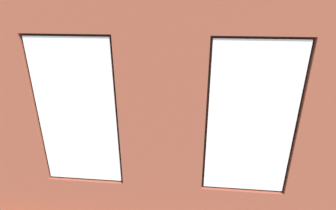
{
  "coord_description": "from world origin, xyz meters",
  "views": [
    {
      "loc": [
        -0.37,
        5.55,
        3.13
      ],
      "look_at": [
        0.13,
        0.4,
        1.0
      ],
      "focal_mm": 28.0,
      "sensor_mm": 36.0,
      "label": 1
    }
  ],
  "objects_px": {
    "candle_jar": "(173,120)",
    "remote_silver": "(149,121)",
    "potted_plant_corner_near_left": "(267,94)",
    "tv_flatscreen": "(65,94)",
    "potted_plant_corner_far_left": "(335,170)",
    "table_plant_small": "(156,119)",
    "media_console": "(69,117)",
    "remote_gray": "(160,126)",
    "potted_plant_mid_room_small": "(200,118)",
    "potted_plant_foreground_right": "(100,86)",
    "potted_plant_between_couches": "(262,171)",
    "coffee_table": "(156,125)",
    "couch_left": "(286,138)",
    "papasan_chair": "(148,95)",
    "cup_ceramic": "(136,123)",
    "couch_by_window": "(178,177)",
    "potted_plant_near_tv": "(70,122)"
  },
  "relations": [
    {
      "from": "coffee_table",
      "to": "couch_left",
      "type": "bearing_deg",
      "value": 174.49
    },
    {
      "from": "remote_silver",
      "to": "potted_plant_corner_near_left",
      "type": "xyz_separation_m",
      "value": [
        -3.21,
        -2.01,
        0.07
      ]
    },
    {
      "from": "potted_plant_between_couches",
      "to": "potted_plant_corner_near_left",
      "type": "bearing_deg",
      "value": -104.93
    },
    {
      "from": "couch_by_window",
      "to": "potted_plant_near_tv",
      "type": "distance_m",
      "value": 2.71
    },
    {
      "from": "couch_by_window",
      "to": "remote_silver",
      "type": "distance_m",
      "value": 2.08
    },
    {
      "from": "media_console",
      "to": "coffee_table",
      "type": "bearing_deg",
      "value": 170.01
    },
    {
      "from": "couch_left",
      "to": "papasan_chair",
      "type": "bearing_deg",
      "value": -117.7
    },
    {
      "from": "potted_plant_mid_room_small",
      "to": "remote_gray",
      "type": "bearing_deg",
      "value": 43.12
    },
    {
      "from": "coffee_table",
      "to": "papasan_chair",
      "type": "bearing_deg",
      "value": -74.34
    },
    {
      "from": "couch_by_window",
      "to": "remote_silver",
      "type": "xyz_separation_m",
      "value": [
        0.81,
        -1.91,
        0.09
      ]
    },
    {
      "from": "coffee_table",
      "to": "remote_silver",
      "type": "relative_size",
      "value": 8.56
    },
    {
      "from": "remote_gray",
      "to": "tv_flatscreen",
      "type": "relative_size",
      "value": 0.17
    },
    {
      "from": "table_plant_small",
      "to": "potted_plant_corner_far_left",
      "type": "height_order",
      "value": "potted_plant_corner_far_left"
    },
    {
      "from": "coffee_table",
      "to": "remote_silver",
      "type": "distance_m",
      "value": 0.22
    },
    {
      "from": "potted_plant_mid_room_small",
      "to": "potted_plant_between_couches",
      "type": "relative_size",
      "value": 0.32
    },
    {
      "from": "couch_left",
      "to": "potted_plant_near_tv",
      "type": "bearing_deg",
      "value": -82.22
    },
    {
      "from": "remote_silver",
      "to": "potted_plant_corner_near_left",
      "type": "relative_size",
      "value": 0.15
    },
    {
      "from": "potted_plant_mid_room_small",
      "to": "potted_plant_between_couches",
      "type": "bearing_deg",
      "value": 110.59
    },
    {
      "from": "remote_silver",
      "to": "potted_plant_foreground_right",
      "type": "relative_size",
      "value": 0.19
    },
    {
      "from": "couch_by_window",
      "to": "potted_plant_between_couches",
      "type": "relative_size",
      "value": 1.44
    },
    {
      "from": "remote_silver",
      "to": "media_console",
      "type": "bearing_deg",
      "value": 32.29
    },
    {
      "from": "remote_gray",
      "to": "potted_plant_near_tv",
      "type": "distance_m",
      "value": 1.95
    },
    {
      "from": "candle_jar",
      "to": "potted_plant_corner_far_left",
      "type": "bearing_deg",
      "value": 141.9
    },
    {
      "from": "cup_ceramic",
      "to": "candle_jar",
      "type": "bearing_deg",
      "value": -162.0
    },
    {
      "from": "couch_left",
      "to": "potted_plant_corner_near_left",
      "type": "relative_size",
      "value": 1.64
    },
    {
      "from": "remote_gray",
      "to": "papasan_chair",
      "type": "relative_size",
      "value": 0.16
    },
    {
      "from": "coffee_table",
      "to": "cup_ceramic",
      "type": "xyz_separation_m",
      "value": [
        0.44,
        0.13,
        0.1
      ]
    },
    {
      "from": "couch_left",
      "to": "potted_plant_corner_near_left",
      "type": "bearing_deg",
      "value": -179.98
    },
    {
      "from": "couch_by_window",
      "to": "media_console",
      "type": "xyz_separation_m",
      "value": [
        2.96,
        -2.21,
        -0.05
      ]
    },
    {
      "from": "potted_plant_near_tv",
      "to": "potted_plant_corner_far_left",
      "type": "bearing_deg",
      "value": 164.73
    },
    {
      "from": "tv_flatscreen",
      "to": "potted_plant_mid_room_small",
      "type": "bearing_deg",
      "value": -174.23
    },
    {
      "from": "coffee_table",
      "to": "papasan_chair",
      "type": "relative_size",
      "value": 1.36
    },
    {
      "from": "remote_gray",
      "to": "media_console",
      "type": "height_order",
      "value": "media_console"
    },
    {
      "from": "tv_flatscreen",
      "to": "potted_plant_corner_far_left",
      "type": "height_order",
      "value": "tv_flatscreen"
    },
    {
      "from": "couch_by_window",
      "to": "potted_plant_near_tv",
      "type": "bearing_deg",
      "value": -26.66
    },
    {
      "from": "coffee_table",
      "to": "tv_flatscreen",
      "type": "relative_size",
      "value": 1.48
    },
    {
      "from": "coffee_table",
      "to": "table_plant_small",
      "type": "xyz_separation_m",
      "value": [
        -0.0,
        0.0,
        0.16
      ]
    },
    {
      "from": "papasan_chair",
      "to": "potted_plant_between_couches",
      "type": "bearing_deg",
      "value": 125.07
    },
    {
      "from": "potted_plant_foreground_right",
      "to": "potted_plant_between_couches",
      "type": "distance_m",
      "value": 5.54
    },
    {
      "from": "potted_plant_near_tv",
      "to": "potted_plant_mid_room_small",
      "type": "relative_size",
      "value": 2.39
    },
    {
      "from": "cup_ceramic",
      "to": "table_plant_small",
      "type": "relative_size",
      "value": 0.49
    },
    {
      "from": "potted_plant_near_tv",
      "to": "potted_plant_between_couches",
      "type": "bearing_deg",
      "value": 162.81
    },
    {
      "from": "coffee_table",
      "to": "table_plant_small",
      "type": "distance_m",
      "value": 0.16
    },
    {
      "from": "table_plant_small",
      "to": "potted_plant_corner_near_left",
      "type": "distance_m",
      "value": 3.69
    },
    {
      "from": "coffee_table",
      "to": "cup_ceramic",
      "type": "bearing_deg",
      "value": 16.04
    },
    {
      "from": "table_plant_small",
      "to": "media_console",
      "type": "xyz_separation_m",
      "value": [
        2.32,
        -0.41,
        -0.24
      ]
    },
    {
      "from": "coffee_table",
      "to": "candle_jar",
      "type": "xyz_separation_m",
      "value": [
        -0.4,
        -0.15,
        0.1
      ]
    },
    {
      "from": "cup_ceramic",
      "to": "remote_gray",
      "type": "relative_size",
      "value": 0.61
    },
    {
      "from": "candle_jar",
      "to": "remote_silver",
      "type": "height_order",
      "value": "candle_jar"
    },
    {
      "from": "potted_plant_foreground_right",
      "to": "potted_plant_mid_room_small",
      "type": "height_order",
      "value": "potted_plant_foreground_right"
    }
  ]
}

